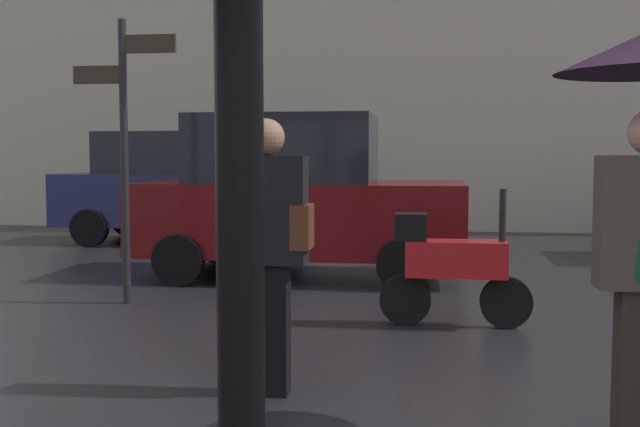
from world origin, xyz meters
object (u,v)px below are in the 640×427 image
at_px(parked_scooter, 451,265).
at_px(parked_car_distant, 183,187).
at_px(parked_car_right, 296,197).
at_px(street_signpost, 124,133).
at_px(pedestrian_with_bag, 269,240).

xyz_separation_m(parked_scooter, parked_car_distant, (-4.43, 5.88, 0.42)).
bearing_deg(parked_car_distant, parked_car_right, 124.84).
bearing_deg(parked_car_distant, street_signpost, 99.28).
height_order(parked_car_right, street_signpost, street_signpost).
bearing_deg(parked_car_right, parked_scooter, 141.83).
xyz_separation_m(parked_scooter, parked_car_right, (-1.84, 2.56, 0.45)).
height_order(pedestrian_with_bag, street_signpost, street_signpost).
bearing_deg(parked_scooter, parked_car_right, 125.04).
relative_size(parked_car_right, street_signpost, 1.39).
height_order(pedestrian_with_bag, parked_car_right, parked_car_right).
distance_m(pedestrian_with_bag, parked_scooter, 2.46).
bearing_deg(parked_car_right, street_signpost, 70.44).
relative_size(pedestrian_with_bag, parked_car_right, 0.44).
distance_m(pedestrian_with_bag, parked_car_distant, 8.60).
bearing_deg(pedestrian_with_bag, parked_car_right, -26.38).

